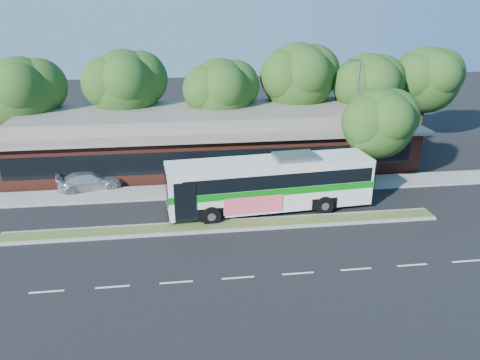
# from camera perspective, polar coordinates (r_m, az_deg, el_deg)

# --- Properties ---
(ground) EXTENTS (120.00, 120.00, 0.00)m
(ground) POSITION_cam_1_polar(r_m,az_deg,el_deg) (27.64, -1.56, -6.26)
(ground) COLOR black
(ground) RESTS_ON ground
(median_strip) EXTENTS (26.00, 1.10, 0.15)m
(median_strip) POSITION_cam_1_polar(r_m,az_deg,el_deg) (28.14, -1.69, -5.57)
(median_strip) COLOR #465A26
(median_strip) RESTS_ON ground
(sidewalk) EXTENTS (44.00, 2.60, 0.12)m
(sidewalk) POSITION_cam_1_polar(r_m,az_deg,el_deg) (33.41, -2.72, -1.18)
(sidewalk) COLOR gray
(sidewalk) RESTS_ON ground
(plaza_building) EXTENTS (33.20, 11.20, 4.45)m
(plaza_building) POSITION_cam_1_polar(r_m,az_deg,el_deg) (38.97, -3.61, 5.27)
(plaza_building) COLOR #53221A
(plaza_building) RESTS_ON ground
(lamp_post) EXTENTS (0.93, 0.18, 9.07)m
(lamp_post) POSITION_cam_1_polar(r_m,az_deg,el_deg) (33.65, 13.78, 7.07)
(lamp_post) COLOR slate
(lamp_post) RESTS_ON ground
(tree_bg_a) EXTENTS (6.47, 5.80, 8.63)m
(tree_bg_a) POSITION_cam_1_polar(r_m,az_deg,el_deg) (41.95, -24.56, 9.82)
(tree_bg_a) COLOR black
(tree_bg_a) RESTS_ON ground
(tree_bg_b) EXTENTS (6.69, 6.00, 9.00)m
(tree_bg_b) POSITION_cam_1_polar(r_m,az_deg,el_deg) (41.32, -13.37, 11.37)
(tree_bg_b) COLOR black
(tree_bg_b) RESTS_ON ground
(tree_bg_c) EXTENTS (6.24, 5.60, 8.26)m
(tree_bg_c) POSITION_cam_1_polar(r_m,az_deg,el_deg) (40.40, -1.92, 10.91)
(tree_bg_c) COLOR black
(tree_bg_c) RESTS_ON ground
(tree_bg_d) EXTENTS (6.91, 6.20, 9.37)m
(tree_bg_d) POSITION_cam_1_polar(r_m,az_deg,el_deg) (42.50, 7.64, 12.37)
(tree_bg_d) COLOR black
(tree_bg_d) RESTS_ON ground
(tree_bg_e) EXTENTS (6.47, 5.80, 8.50)m
(tree_bg_e) POSITION_cam_1_polar(r_m,az_deg,el_deg) (43.59, 15.69, 11.10)
(tree_bg_e) COLOR black
(tree_bg_e) RESTS_ON ground
(tree_bg_f) EXTENTS (6.69, 6.00, 8.92)m
(tree_bg_f) POSITION_cam_1_polar(r_m,az_deg,el_deg) (47.08, 22.16, 11.43)
(tree_bg_f) COLOR black
(tree_bg_f) RESTS_ON ground
(transit_bus) EXTENTS (13.21, 3.93, 3.66)m
(transit_bus) POSITION_cam_1_polar(r_m,az_deg,el_deg) (29.65, 3.74, -0.04)
(transit_bus) COLOR silver
(transit_bus) RESTS_ON ground
(sedan) EXTENTS (4.84, 2.81, 1.32)m
(sedan) POSITION_cam_1_polar(r_m,az_deg,el_deg) (35.02, -17.77, -0.08)
(sedan) COLOR silver
(sedan) RESTS_ON ground
(sidewalk_tree) EXTENTS (5.41, 4.85, 7.25)m
(sidewalk_tree) POSITION_cam_1_polar(r_m,az_deg,el_deg) (33.80, 16.98, 6.88)
(sidewalk_tree) COLOR black
(sidewalk_tree) RESTS_ON ground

